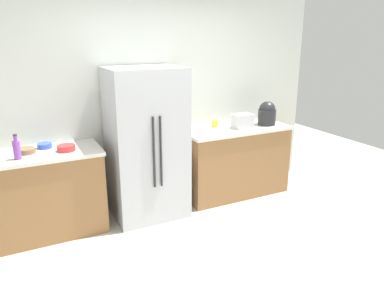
{
  "coord_description": "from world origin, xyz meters",
  "views": [
    {
      "loc": [
        -1.55,
        -2.53,
        2.08
      ],
      "look_at": [
        -0.09,
        0.41,
        1.1
      ],
      "focal_mm": 34.06,
      "sensor_mm": 36.0,
      "label": 1
    }
  ],
  "objects_px": {
    "rice_cooker": "(267,113)",
    "bottle_a": "(17,149)",
    "bowl_a": "(26,151)",
    "refrigerator": "(146,144)",
    "bowl_b": "(66,148)",
    "cup_b": "(215,124)",
    "bowl_c": "(45,146)",
    "toaster": "(243,121)"
  },
  "relations": [
    {
      "from": "refrigerator",
      "to": "bottle_a",
      "type": "relative_size",
      "value": 6.98
    },
    {
      "from": "refrigerator",
      "to": "bowl_a",
      "type": "relative_size",
      "value": 9.52
    },
    {
      "from": "rice_cooker",
      "to": "bowl_b",
      "type": "relative_size",
      "value": 1.72
    },
    {
      "from": "rice_cooker",
      "to": "bottle_a",
      "type": "xyz_separation_m",
      "value": [
        -3.06,
        -0.09,
        -0.05
      ]
    },
    {
      "from": "rice_cooker",
      "to": "bowl_b",
      "type": "xyz_separation_m",
      "value": [
        -2.6,
        -0.02,
        -0.12
      ]
    },
    {
      "from": "bottle_a",
      "to": "bowl_c",
      "type": "distance_m",
      "value": 0.39
    },
    {
      "from": "refrigerator",
      "to": "bowl_c",
      "type": "xyz_separation_m",
      "value": [
        -1.08,
        0.18,
        0.08
      ]
    },
    {
      "from": "rice_cooker",
      "to": "bottle_a",
      "type": "height_order",
      "value": "rice_cooker"
    },
    {
      "from": "rice_cooker",
      "to": "cup_b",
      "type": "relative_size",
      "value": 3.53
    },
    {
      "from": "bottle_a",
      "to": "toaster",
      "type": "bearing_deg",
      "value": 2.02
    },
    {
      "from": "rice_cooker",
      "to": "bowl_b",
      "type": "height_order",
      "value": "rice_cooker"
    },
    {
      "from": "cup_b",
      "to": "rice_cooker",
      "type": "bearing_deg",
      "value": -15.18
    },
    {
      "from": "cup_b",
      "to": "bowl_c",
      "type": "height_order",
      "value": "cup_b"
    },
    {
      "from": "toaster",
      "to": "bottle_a",
      "type": "height_order",
      "value": "bottle_a"
    },
    {
      "from": "refrigerator",
      "to": "toaster",
      "type": "xyz_separation_m",
      "value": [
        1.33,
        -0.0,
        0.14
      ]
    },
    {
      "from": "bottle_a",
      "to": "cup_b",
      "type": "relative_size",
      "value": 2.8
    },
    {
      "from": "rice_cooker",
      "to": "bowl_b",
      "type": "distance_m",
      "value": 2.6
    },
    {
      "from": "rice_cooker",
      "to": "bowl_a",
      "type": "xyz_separation_m",
      "value": [
        -2.98,
        0.08,
        -0.13
      ]
    },
    {
      "from": "bottle_a",
      "to": "bowl_a",
      "type": "relative_size",
      "value": 1.36
    },
    {
      "from": "cup_b",
      "to": "toaster",
      "type": "bearing_deg",
      "value": -30.75
    },
    {
      "from": "bowl_b",
      "to": "bowl_c",
      "type": "height_order",
      "value": "bowl_b"
    },
    {
      "from": "toaster",
      "to": "bowl_a",
      "type": "xyz_separation_m",
      "value": [
        -2.6,
        0.07,
        -0.06
      ]
    },
    {
      "from": "bowl_a",
      "to": "bowl_c",
      "type": "height_order",
      "value": "same"
    },
    {
      "from": "rice_cooker",
      "to": "bottle_a",
      "type": "relative_size",
      "value": 1.26
    },
    {
      "from": "cup_b",
      "to": "bowl_a",
      "type": "relative_size",
      "value": 0.49
    },
    {
      "from": "bowl_c",
      "to": "toaster",
      "type": "bearing_deg",
      "value": -4.34
    },
    {
      "from": "refrigerator",
      "to": "bowl_a",
      "type": "height_order",
      "value": "refrigerator"
    },
    {
      "from": "bowl_b",
      "to": "bottle_a",
      "type": "bearing_deg",
      "value": -171.11
    },
    {
      "from": "cup_b",
      "to": "bowl_b",
      "type": "height_order",
      "value": "cup_b"
    },
    {
      "from": "refrigerator",
      "to": "bowl_b",
      "type": "bearing_deg",
      "value": -178.34
    },
    {
      "from": "bowl_c",
      "to": "bottle_a",
      "type": "bearing_deg",
      "value": -134.17
    },
    {
      "from": "refrigerator",
      "to": "bowl_a",
      "type": "xyz_separation_m",
      "value": [
        -1.27,
        0.07,
        0.08
      ]
    },
    {
      "from": "refrigerator",
      "to": "cup_b",
      "type": "relative_size",
      "value": 19.55
    },
    {
      "from": "toaster",
      "to": "cup_b",
      "type": "height_order",
      "value": "toaster"
    },
    {
      "from": "refrigerator",
      "to": "cup_b",
      "type": "distance_m",
      "value": 1.04
    },
    {
      "from": "bottle_a",
      "to": "bowl_b",
      "type": "relative_size",
      "value": 1.37
    },
    {
      "from": "refrigerator",
      "to": "bottle_a",
      "type": "distance_m",
      "value": 1.36
    },
    {
      "from": "bowl_b",
      "to": "toaster",
      "type": "bearing_deg",
      "value": 0.57
    },
    {
      "from": "rice_cooker",
      "to": "bowl_c",
      "type": "relative_size",
      "value": 2.07
    },
    {
      "from": "rice_cooker",
      "to": "bowl_c",
      "type": "xyz_separation_m",
      "value": [
        -2.79,
        0.19,
        -0.13
      ]
    },
    {
      "from": "bottle_a",
      "to": "bowl_b",
      "type": "height_order",
      "value": "bottle_a"
    },
    {
      "from": "toaster",
      "to": "bowl_b",
      "type": "xyz_separation_m",
      "value": [
        -2.21,
        -0.02,
        -0.06
      ]
    }
  ]
}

